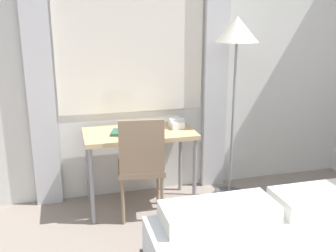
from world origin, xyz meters
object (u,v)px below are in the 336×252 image
at_px(desk_chair, 141,162).
at_px(standing_lamp, 236,45).
at_px(telephone, 177,124).
at_px(desk, 139,139).
at_px(book, 125,132).

xyz_separation_m(desk_chair, standing_lamp, (0.94, 0.20, 0.97)).
relative_size(desk_chair, telephone, 6.32).
distance_m(desk, telephone, 0.38).
distance_m(desk, desk_chair, 0.27).
bearing_deg(book, standing_lamp, 0.19).
bearing_deg(desk_chair, standing_lamp, 19.49).
bearing_deg(desk, book, -165.68).
relative_size(telephone, book, 0.54).
distance_m(standing_lamp, telephone, 0.90).
relative_size(desk, desk_chair, 1.07).
distance_m(desk_chair, telephone, 0.53).
bearing_deg(standing_lamp, desk_chair, -167.79).
xyz_separation_m(desk, desk_chair, (-0.03, -0.23, -0.14)).
xyz_separation_m(standing_lamp, book, (-1.04, -0.00, -0.75)).
xyz_separation_m(desk, telephone, (0.36, 0.03, 0.11)).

